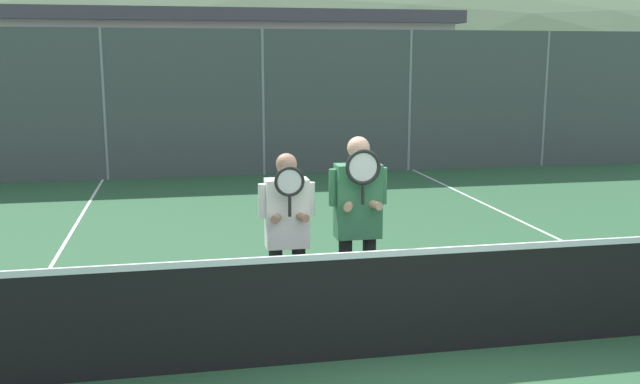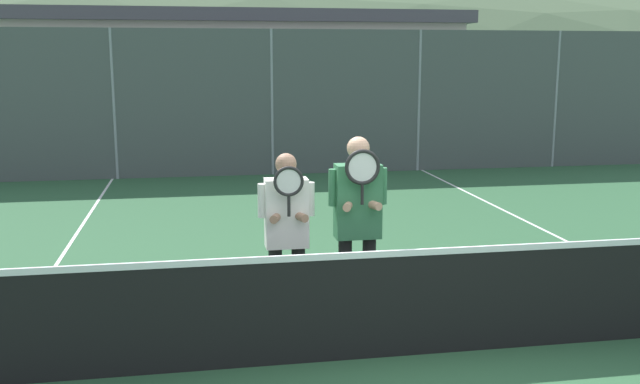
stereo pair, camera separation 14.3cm
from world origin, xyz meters
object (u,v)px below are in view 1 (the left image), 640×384
car_center (435,121)px  car_far_left (32,128)px  car_left_of_center (246,123)px  player_leftmost (287,229)px  player_center_left (358,216)px

car_center → car_far_left: bearing=-179.8°
car_far_left → car_left_of_center: car_far_left is taller
car_left_of_center → car_center: 5.06m
player_leftmost → car_far_left: bearing=110.8°
player_center_left → car_center: player_center_left is taller
player_center_left → car_center: 12.84m
player_center_left → car_left_of_center: player_center_left is taller
car_far_left → car_left_of_center: 5.19m
car_left_of_center → car_center: (5.05, -0.30, -0.01)m
player_center_left → car_center: (5.13, 11.77, -0.21)m
player_leftmost → car_far_left: 12.49m
player_center_left → car_left_of_center: (0.07, 12.07, -0.20)m
car_far_left → car_left_of_center: (5.18, 0.34, -0.02)m
player_leftmost → car_left_of_center: car_left_of_center is taller
car_far_left → car_center: (10.23, 0.04, -0.02)m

